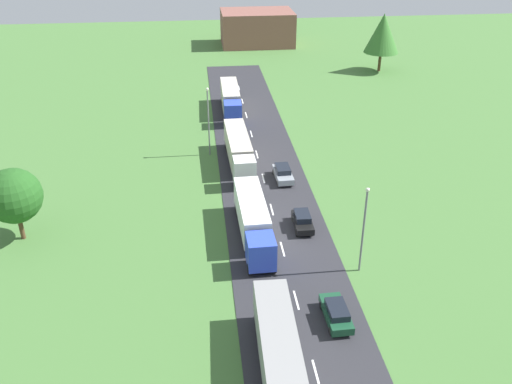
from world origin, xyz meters
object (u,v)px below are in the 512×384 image
object	(u,v)px
lamppost_second	(364,226)
car_fourth	(302,221)
truck_second	(253,219)
car_fifth	(283,173)
tree_maple	(14,196)
truck_third	(239,150)
car_third	(336,313)
truck_fourth	(231,99)
truck_lead	(280,356)
distant_building	(257,28)
lamppost_third	(208,118)
tree_oak	(383,33)

from	to	relation	value
lamppost_second	car_fourth	bearing A→B (deg)	116.39
truck_second	lamppost_second	size ratio (longest dim) A/B	1.53
car_fifth	tree_maple	size ratio (longest dim) A/B	0.62
truck_third	lamppost_second	distance (m)	24.07
car_third	car_fourth	distance (m)	13.70
truck_second	truck_fourth	size ratio (longest dim) A/B	0.97
truck_lead	distant_building	world-z (taller)	distant_building
car_fourth	tree_maple	world-z (taller)	tree_maple
truck_second	lamppost_third	world-z (taller)	lamppost_third
truck_third	car_fourth	size ratio (longest dim) A/B	3.30
lamppost_second	lamppost_third	world-z (taller)	lamppost_third
car_third	tree_oak	world-z (taller)	tree_oak
truck_fourth	lamppost_second	xyz separation A→B (m)	(8.41, -40.95, 2.39)
car_fifth	lamppost_third	bearing A→B (deg)	135.39
truck_third	tree_maple	world-z (taller)	tree_maple
tree_maple	car_fourth	bearing A→B (deg)	-2.34
truck_third	car_third	size ratio (longest dim) A/B	3.08
car_fourth	distant_building	distance (m)	76.75
truck_third	tree_oak	bearing A→B (deg)	52.40
tree_oak	tree_maple	world-z (taller)	tree_oak
lamppost_second	tree_oak	bearing A→B (deg)	71.09
truck_second	truck_fourth	bearing A→B (deg)	89.55
truck_third	car_third	bearing A→B (deg)	-79.89
truck_second	car_fourth	xyz separation A→B (m)	(5.00, 1.25, -1.22)
tree_oak	distant_building	bearing A→B (deg)	130.92
tree_maple	distant_building	world-z (taller)	tree_maple
lamppost_second	car_third	bearing A→B (deg)	-120.01
truck_lead	car_fifth	world-z (taller)	truck_lead
car_fifth	tree_oak	size ratio (longest dim) A/B	0.43
lamppost_third	car_third	bearing A→B (deg)	-75.22
truck_third	tree_maple	distance (m)	26.01
truck_fourth	car_fifth	size ratio (longest dim) A/B	2.88
car_fifth	lamppost_third	world-z (taller)	lamppost_third
truck_third	car_fourth	world-z (taller)	truck_third
truck_second	truck_fourth	distance (m)	34.77
truck_lead	truck_fourth	distance (m)	52.39
lamppost_third	tree_maple	world-z (taller)	lamppost_third
truck_second	lamppost_third	xyz separation A→B (m)	(-3.44, 19.83, 2.79)
car_fifth	truck_lead	bearing A→B (deg)	-99.26
car_fifth	lamppost_third	xyz separation A→B (m)	(-8.13, 8.02, 3.99)
car_fifth	tree_oak	bearing A→B (deg)	59.81
car_fifth	truck_second	bearing A→B (deg)	-111.61
truck_fourth	lamppost_third	distance (m)	15.62
truck_fourth	car_fifth	distance (m)	23.40
truck_third	lamppost_second	world-z (taller)	lamppost_second
truck_lead	truck_second	size ratio (longest dim) A/B	1.03
lamppost_third	distant_building	bearing A→B (deg)	77.82
car_fifth	lamppost_second	size ratio (longest dim) A/B	0.55
tree_maple	tree_oak	bearing A→B (deg)	45.35
truck_lead	car_fourth	size ratio (longest dim) A/B	3.19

